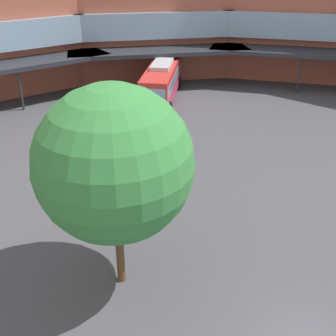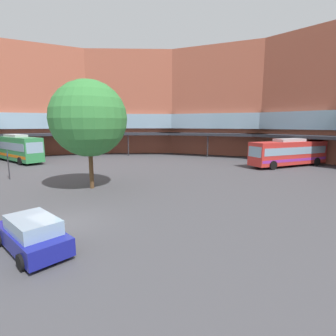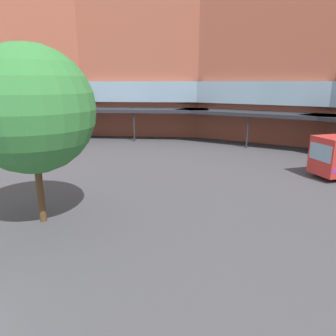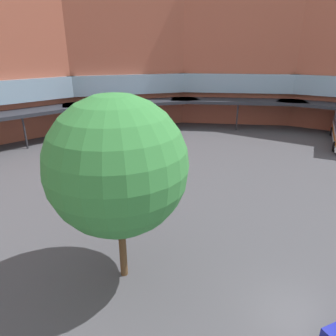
% 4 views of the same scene
% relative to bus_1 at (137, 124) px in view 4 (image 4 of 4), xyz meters
% --- Properties ---
extents(ground_plane, '(127.13, 127.13, 0.00)m').
position_rel_bus_1_xyz_m(ground_plane, '(-5.95, -28.94, -1.83)').
color(ground_plane, '#47474C').
extents(station_building, '(83.91, 50.33, 18.79)m').
position_rel_bus_1_xyz_m(station_building, '(-5.95, -7.03, 7.11)').
color(station_building, '#AD5942').
rests_on(station_building, ground).
extents(bus_1, '(7.95, 11.00, 3.61)m').
position_rel_bus_1_xyz_m(bus_1, '(0.00, 0.00, 0.00)').
color(bus_1, red).
rests_on(bus_1, ground).
extents(plaza_tree, '(6.32, 6.32, 9.08)m').
position_rel_bus_1_xyz_m(plaza_tree, '(-11.33, -22.56, 4.09)').
color(plaza_tree, brown).
rests_on(plaza_tree, ground).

